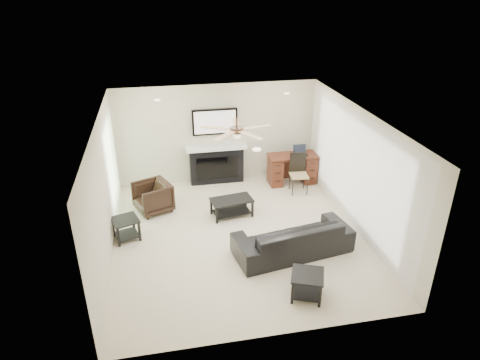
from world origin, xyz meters
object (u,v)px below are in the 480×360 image
(armchair, at_px, (153,197))
(desk, at_px, (292,169))
(sofa, at_px, (293,238))
(coffee_table, at_px, (232,207))
(fireplace_unit, at_px, (216,147))

(armchair, xyz_separation_m, desk, (3.50, 0.80, 0.04))
(desk, bearing_deg, sofa, -106.97)
(coffee_table, bearing_deg, fireplace_unit, 83.62)
(fireplace_unit, xyz_separation_m, desk, (1.87, -0.40, -0.57))
(sofa, height_order, fireplace_unit, fireplace_unit)
(fireplace_unit, relative_size, desk, 1.57)
(armchair, height_order, desk, desk)
(coffee_table, bearing_deg, sofa, -69.45)
(armchair, relative_size, fireplace_unit, 0.39)
(sofa, distance_m, desk, 3.08)
(desk, bearing_deg, fireplace_unit, 167.92)
(coffee_table, relative_size, desk, 0.74)
(armchair, xyz_separation_m, coffee_table, (1.70, -0.55, -0.14))
(coffee_table, xyz_separation_m, fireplace_unit, (-0.07, 1.75, 0.75))
(sofa, relative_size, coffee_table, 2.50)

